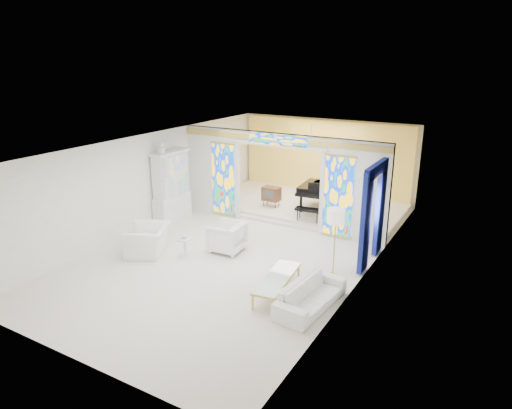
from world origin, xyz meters
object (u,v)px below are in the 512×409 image
Objects in this scene: armchair_left at (148,240)px; sofa at (311,295)px; grand_piano at (326,189)px; china_cabinet at (171,187)px; tv_console at (271,194)px; armchair_right at (227,237)px; coffee_table at (277,278)px.

armchair_left reaches higher than sofa.
sofa is at bearing -76.28° from grand_piano.
grand_piano is at bearing 126.08° from armchair_left.
tv_console is at bearing 47.58° from china_cabinet.
sofa is at bearing -54.81° from tv_console.
armchair_right reaches higher than coffee_table.
armchair_right is 0.47× the size of coffee_table.
grand_piano is at bearing 39.20° from china_cabinet.
china_cabinet reaches higher than armchair_left.
coffee_table is 0.72× the size of grand_piano.
armchair_left is at bearing -104.51° from tv_console.
china_cabinet is at bearing -145.98° from grand_piano.
china_cabinet is 3.87× the size of tv_console.
sofa is at bearing -24.32° from china_cabinet.
china_cabinet reaches higher than grand_piano.
coffee_table is at bearing 60.39° from armchair_left.
tv_console is (1.24, 4.95, 0.24)m from armchair_left.
tv_console reaches higher than sofa.
armchair_left is 5.09m from sofa.
china_cabinet is 1.36× the size of sofa.
armchair_left is at bearing -122.74° from grand_piano.
armchair_left is 0.62× the size of coffee_table.
grand_piano is (-2.09, 6.11, 0.59)m from sofa.
coffee_table is at bearing 85.08° from sofa.
grand_piano reaches higher than tv_console.
armchair_right is 3.65m from sofa.
sofa is at bearing 59.31° from armchair_right.
china_cabinet is 3.21m from armchair_right.
armchair_right is 3.76m from tv_console.
coffee_table is 6.08m from grand_piano.
tv_console is at bearing -161.47° from grand_piano.
china_cabinet is 3.51m from tv_console.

